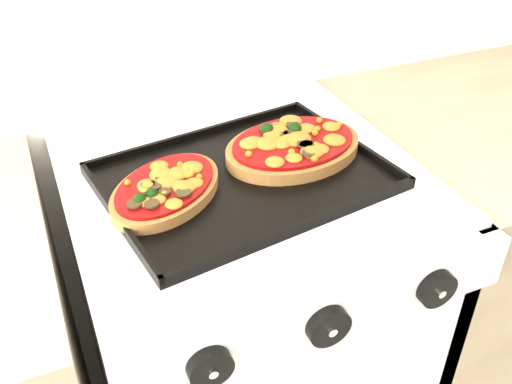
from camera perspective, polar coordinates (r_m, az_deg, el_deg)
name	(u,v)px	position (r m, az deg, el deg)	size (l,w,h in m)	color
stove	(245,344)	(1.29, -1.12, -14.95)	(0.60, 0.60, 0.91)	silver
control_panel	(328,314)	(0.81, 7.26, -11.98)	(0.60, 0.02, 0.09)	silver
knob_left	(210,367)	(0.74, -4.60, -17.07)	(0.06, 0.06, 0.02)	black
knob_center	(328,326)	(0.79, 7.25, -13.19)	(0.06, 0.06, 0.02)	black
knob_right	(437,289)	(0.87, 17.63, -9.22)	(0.06, 0.06, 0.02)	black
baking_tray	(244,175)	(0.95, -1.20, 1.68)	(0.45, 0.33, 0.02)	black
pizza_left	(166,187)	(0.90, -9.03, 0.45)	(0.21, 0.14, 0.03)	olive
pizza_right	(293,145)	(1.00, 3.73, 4.70)	(0.25, 0.18, 0.04)	olive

